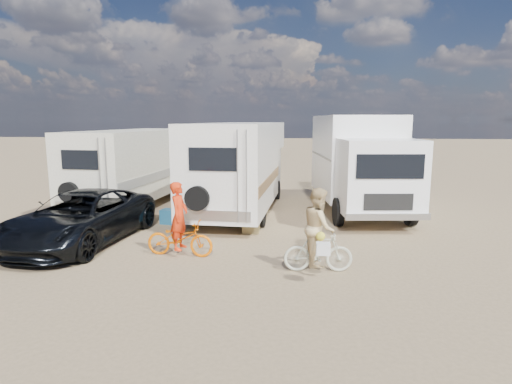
# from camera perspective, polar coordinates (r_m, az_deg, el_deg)

# --- Properties ---
(ground) EXTENTS (140.00, 140.00, 0.00)m
(ground) POSITION_cam_1_polar(r_m,az_deg,el_deg) (9.81, -6.14, -10.48)
(ground) COLOR #947B58
(ground) RESTS_ON ground
(rv_main) EXTENTS (2.91, 8.20, 3.26)m
(rv_main) POSITION_cam_1_polar(r_m,az_deg,el_deg) (15.79, -2.13, 3.37)
(rv_main) COLOR white
(rv_main) RESTS_ON ground
(rv_left) EXTENTS (2.90, 7.38, 2.98)m
(rv_left) POSITION_cam_1_polar(r_m,az_deg,el_deg) (17.49, -16.10, 3.14)
(rv_left) COLOR white
(rv_left) RESTS_ON ground
(box_truck) EXTENTS (3.33, 6.71, 3.54)m
(box_truck) POSITION_cam_1_polar(r_m,az_deg,el_deg) (15.77, 13.97, 3.58)
(box_truck) COLOR white
(box_truck) RESTS_ON ground
(dark_suv) EXTENTS (2.83, 5.34, 1.43)m
(dark_suv) POSITION_cam_1_polar(r_m,az_deg,el_deg) (12.63, -22.61, -3.22)
(dark_suv) COLOR black
(dark_suv) RESTS_ON ground
(bike_man) EXTENTS (1.74, 0.72, 0.89)m
(bike_man) POSITION_cam_1_polar(r_m,az_deg,el_deg) (10.80, -10.25, -6.20)
(bike_man) COLOR #E26100
(bike_man) RESTS_ON ground
(bike_woman) EXTENTS (1.57, 0.54, 0.93)m
(bike_woman) POSITION_cam_1_polar(r_m,az_deg,el_deg) (9.64, 8.39, -7.99)
(bike_woman) COLOR #BBBEA3
(bike_woman) RESTS_ON ground
(rider_man) EXTENTS (0.45, 0.65, 1.70)m
(rider_man) POSITION_cam_1_polar(r_m,az_deg,el_deg) (10.69, -10.31, -4.13)
(rider_man) COLOR red
(rider_man) RESTS_ON ground
(rider_woman) EXTENTS (0.72, 0.89, 1.73)m
(rider_woman) POSITION_cam_1_polar(r_m,az_deg,el_deg) (9.53, 8.45, -5.67)
(rider_woman) COLOR #DABB81
(rider_woman) RESTS_ON ground
(bike_parked) EXTENTS (1.88, 0.86, 0.95)m
(bike_parked) POSITION_cam_1_polar(r_m,az_deg,el_deg) (15.16, 13.78, -1.60)
(bike_parked) COLOR #262825
(bike_parked) RESTS_ON ground
(cooler) EXTENTS (0.65, 0.52, 0.47)m
(cooler) POSITION_cam_1_polar(r_m,az_deg,el_deg) (14.20, -11.48, -3.26)
(cooler) COLOR #1E587D
(cooler) RESTS_ON ground
(crate) EXTENTS (0.52, 0.52, 0.40)m
(crate) POSITION_cam_1_polar(r_m,az_deg,el_deg) (12.86, -0.66, -4.58)
(crate) COLOR olive
(crate) RESTS_ON ground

